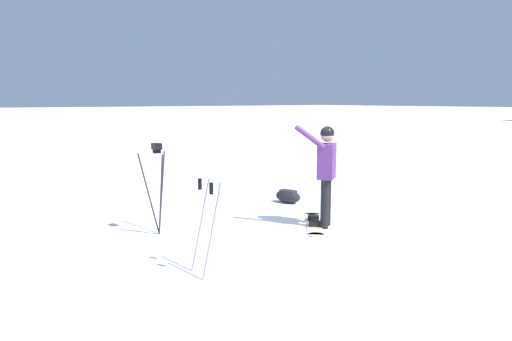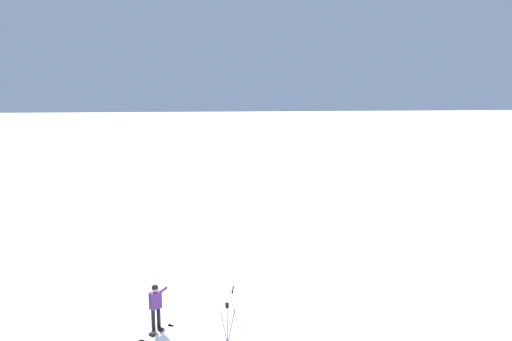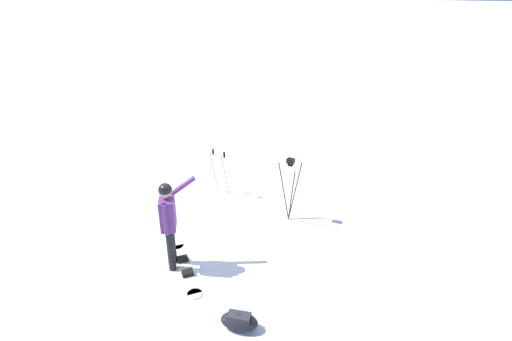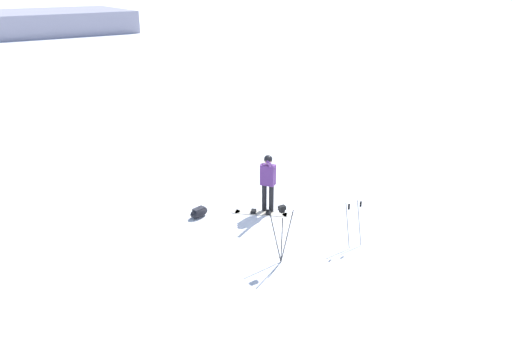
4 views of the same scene
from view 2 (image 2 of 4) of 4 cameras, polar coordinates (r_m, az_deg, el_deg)
ground_plane at (r=19.52m, az=-9.04°, el=-17.24°), size 300.00×300.00×0.00m
snowboarder at (r=19.12m, az=-11.24°, el=-14.34°), size 0.72×0.58×1.77m
snowboard at (r=19.35m, az=-11.12°, el=-17.48°), size 1.26×1.40×0.10m
camera_tripod at (r=17.87m, az=-3.25°, el=-15.99°), size 0.52×0.52×1.50m
ski_poles at (r=19.83m, az=-2.62°, el=-14.16°), size 0.33×0.40×1.18m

